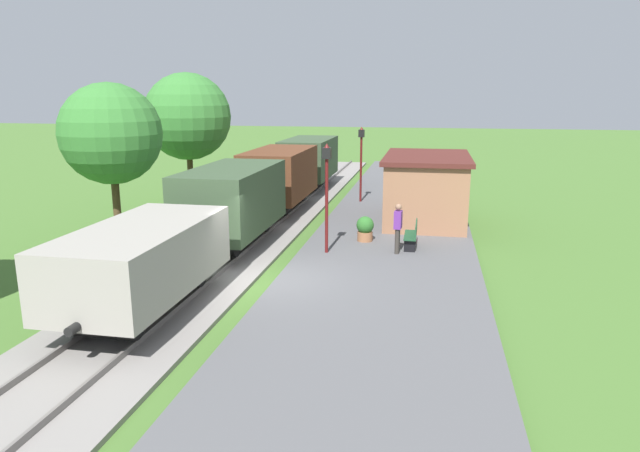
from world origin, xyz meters
name	(u,v)px	position (x,y,z in m)	size (l,w,h in m)	color
ground_plane	(269,286)	(0.00, 0.00, 0.00)	(160.00, 160.00, 0.00)	#47702D
platform_slab	(378,289)	(3.20, 0.00, 0.12)	(6.00, 60.00, 0.25)	#565659
track_ballast	(192,279)	(-2.40, 0.00, 0.06)	(3.80, 60.00, 0.12)	gray
rail_near	(215,277)	(-1.68, 0.00, 0.19)	(0.07, 60.00, 0.14)	slate
rail_far	(170,274)	(-3.12, 0.00, 0.19)	(0.07, 60.00, 0.14)	slate
freight_train	(263,188)	(-2.40, 7.61, 1.62)	(2.50, 26.00, 2.72)	gray
station_hut	(426,188)	(4.40, 8.79, 1.65)	(3.50, 5.80, 2.78)	#9E6B4C
bench_near_hut	(412,234)	(4.02, 4.24, 0.72)	(0.42, 1.50, 0.91)	#1E4C2D
person_waiting	(398,226)	(3.54, 3.42, 1.18)	(0.28, 0.40, 1.71)	#38332D
potted_planter	(365,228)	(2.28, 4.84, 0.72)	(0.64, 0.64, 0.92)	#9E6642
lamp_post_near	(327,178)	(1.17, 3.05, 2.80)	(0.28, 0.28, 3.70)	#591414
lamp_post_far	(361,150)	(1.17, 12.55, 2.80)	(0.28, 0.28, 3.70)	#591414
tree_trackside_mid	(111,134)	(-6.77, 3.43, 4.12)	(3.63, 3.63, 5.94)	#4C3823
tree_trackside_far	(187,117)	(-6.92, 10.43, 4.45)	(4.11, 4.11, 6.52)	#4C3823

